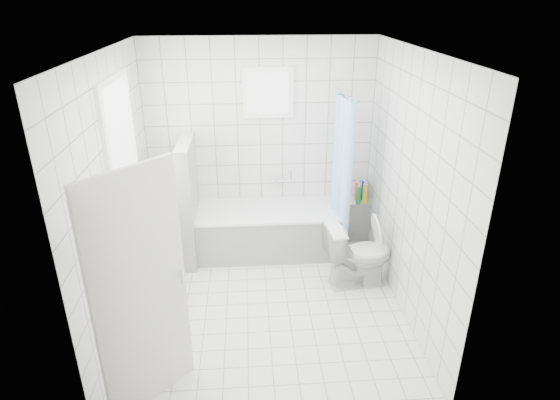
{
  "coord_description": "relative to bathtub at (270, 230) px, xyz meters",
  "views": [
    {
      "loc": [
        -0.17,
        -4.12,
        3.05
      ],
      "look_at": [
        0.16,
        0.35,
        1.05
      ],
      "focal_mm": 30.0,
      "sensor_mm": 36.0,
      "label": 1
    }
  ],
  "objects": [
    {
      "name": "tub_faucet",
      "position": [
        0.1,
        0.33,
        0.56
      ],
      "size": [
        0.18,
        0.06,
        0.06
      ],
      "primitive_type": "cube",
      "color": "silver",
      "rests_on": "wall_back"
    },
    {
      "name": "wall_front",
      "position": [
        -0.09,
        -2.62,
        1.01
      ],
      "size": [
        2.8,
        0.02,
        2.6
      ],
      "primitive_type": "cube",
      "color": "white",
      "rests_on": "ground"
    },
    {
      "name": "ledge_bottles",
      "position": [
        1.2,
        0.22,
        0.39
      ],
      "size": [
        0.16,
        0.18,
        0.27
      ],
      "color": "yellow",
      "rests_on": "tiled_ledge"
    },
    {
      "name": "shower_curtain",
      "position": [
        0.85,
        -0.16,
        0.81
      ],
      "size": [
        0.14,
        0.48,
        1.78
      ],
      "primitive_type": null,
      "color": "#51AAEE",
      "rests_on": "curtain_rod"
    },
    {
      "name": "ground",
      "position": [
        -0.09,
        -1.12,
        -0.29
      ],
      "size": [
        3.0,
        3.0,
        0.0
      ],
      "primitive_type": "plane",
      "color": "white",
      "rests_on": "ground"
    },
    {
      "name": "ceiling",
      "position": [
        -0.09,
        -1.12,
        2.31
      ],
      "size": [
        3.0,
        3.0,
        0.0
      ],
      "primitive_type": "plane",
      "rotation": [
        3.14,
        0.0,
        0.0
      ],
      "color": "white",
      "rests_on": "ground"
    },
    {
      "name": "window_left",
      "position": [
        -1.45,
        -0.82,
        1.31
      ],
      "size": [
        0.01,
        0.9,
        1.4
      ],
      "primitive_type": "cube",
      "color": "white",
      "rests_on": "wall_left"
    },
    {
      "name": "wall_left",
      "position": [
        -1.49,
        -1.12,
        1.01
      ],
      "size": [
        0.02,
        3.0,
        2.6
      ],
      "primitive_type": "cube",
      "color": "white",
      "rests_on": "ground"
    },
    {
      "name": "tiled_ledge",
      "position": [
        1.19,
        0.25,
        -0.02
      ],
      "size": [
        0.4,
        0.24,
        0.55
      ],
      "primitive_type": "cube",
      "color": "white",
      "rests_on": "ground"
    },
    {
      "name": "sill_bottles",
      "position": [
        -1.39,
        -0.9,
        0.73
      ],
      "size": [
        0.16,
        0.73,
        0.29
      ],
      "color": "silver",
      "rests_on": "window_sill"
    },
    {
      "name": "window_back",
      "position": [
        0.01,
        0.33,
        1.66
      ],
      "size": [
        0.5,
        0.01,
        0.5
      ],
      "primitive_type": "cube",
      "color": "white",
      "rests_on": "wall_back"
    },
    {
      "name": "window_sill",
      "position": [
        -1.4,
        -0.82,
        0.57
      ],
      "size": [
        0.18,
        1.02,
        0.08
      ],
      "primitive_type": "cube",
      "color": "white",
      "rests_on": "wall_left"
    },
    {
      "name": "door",
      "position": [
        -1.07,
        -2.31,
        0.71
      ],
      "size": [
        0.57,
        0.62,
        2.0
      ],
      "primitive_type": "cube",
      "rotation": [
        0.0,
        0.0,
        -0.74
      ],
      "color": "silver",
      "rests_on": "ground"
    },
    {
      "name": "toilet",
      "position": [
        0.94,
        -0.82,
        0.09
      ],
      "size": [
        0.79,
        0.51,
        0.75
      ],
      "primitive_type": "imported",
      "rotation": [
        0.0,
        0.0,
        1.69
      ],
      "color": "white",
      "rests_on": "ground"
    },
    {
      "name": "wall_right",
      "position": [
        1.31,
        -1.12,
        1.01
      ],
      "size": [
        0.02,
        3.0,
        2.6
      ],
      "primitive_type": "cube",
      "color": "white",
      "rests_on": "ground"
    },
    {
      "name": "partition_wall",
      "position": [
        -0.97,
        -0.05,
        0.46
      ],
      "size": [
        0.15,
        0.85,
        1.5
      ],
      "primitive_type": "cube",
      "color": "white",
      "rests_on": "ground"
    },
    {
      "name": "curtain_rod",
      "position": [
        0.85,
        -0.02,
        1.71
      ],
      "size": [
        0.02,
        0.8,
        0.02
      ],
      "primitive_type": "cylinder",
      "rotation": [
        1.57,
        0.0,
        0.0
      ],
      "color": "silver",
      "rests_on": "wall_back"
    },
    {
      "name": "bathtub",
      "position": [
        0.0,
        0.0,
        0.0
      ],
      "size": [
        1.81,
        0.77,
        0.58
      ],
      "color": "white",
      "rests_on": "ground"
    },
    {
      "name": "wall_back",
      "position": [
        -0.09,
        0.38,
        1.01
      ],
      "size": [
        2.8,
        0.02,
        2.6
      ],
      "primitive_type": "cube",
      "color": "white",
      "rests_on": "ground"
    }
  ]
}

